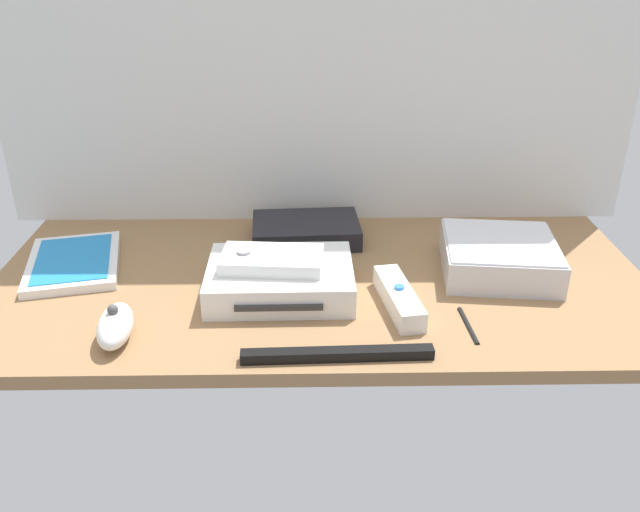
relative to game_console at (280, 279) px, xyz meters
The scene contains 11 objects.
ground_plane 7.72cm from the game_console, 33.38° to the left, with size 100.00×48.00×2.00cm, color #936D47.
back_wall 41.62cm from the game_console, 78.36° to the left, with size 110.00×1.20×64.00cm, color silver.
game_console is the anchor object (origin of this frame).
mini_computer 34.14cm from the game_console, 10.19° to the left, with size 18.81×18.81×5.30cm.
game_case 34.15cm from the game_console, 165.04° to the left, with size 17.42×21.51×1.56cm.
network_router 18.89cm from the game_console, 78.65° to the left, with size 18.67×13.13×3.40cm.
remote_wand 17.39cm from the game_console, 15.23° to the right, with size 5.90×15.18×3.40cm.
remote_nunchuk 24.13cm from the game_console, 149.95° to the right, with size 5.20×10.33×5.10cm.
remote_classic_pad 3.41cm from the game_console, behind, with size 14.99×9.12×2.40cm.
sensor_bar 18.83cm from the game_console, 65.94° to the right, with size 24.00×1.80×1.40cm, color black.
stylus_pen 27.46cm from the game_console, 20.95° to the right, with size 0.70×0.70×9.00cm, color black.
Camera 1 is at (-1.58, -89.99, 48.15)cm, focal length 37.60 mm.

